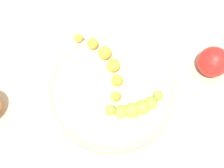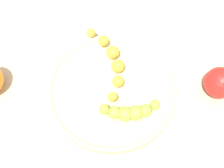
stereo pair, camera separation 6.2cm
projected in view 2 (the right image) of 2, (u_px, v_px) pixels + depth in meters
The scene contains 5 objects.
ground_plane at pixel (112, 91), 0.65m from camera, with size 2.40×2.40×0.00m, color tan.
fruit_bowl at pixel (112, 89), 0.64m from camera, with size 0.29×0.29×0.02m.
banana_spotted at pixel (111, 60), 0.65m from camera, with size 0.12×0.17×0.03m.
banana_green at pixel (130, 112), 0.59m from camera, with size 0.10×0.10×0.03m.
apple_red at pixel (220, 83), 0.62m from camera, with size 0.07×0.07×0.07m, color red.
Camera 2 is at (0.21, 0.18, 0.59)m, focal length 44.72 mm.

